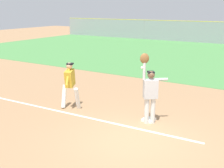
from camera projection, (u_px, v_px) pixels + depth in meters
ground_plane at (135, 141)px, 8.04m from camera, size 74.55×74.55×0.00m
chalk_foul_line at (41, 107)px, 10.72m from camera, size 12.00×0.52×0.01m
first_base at (149, 120)px, 9.43m from camera, size 0.40×0.40×0.08m
fielder at (150, 90)px, 8.98m from camera, size 0.78×0.63×2.28m
runner at (70, 82)px, 10.36m from camera, size 0.88×0.81×1.72m
baseball at (142, 68)px, 8.73m from camera, size 0.07×0.07×0.07m
parked_car_red at (185, 33)px, 33.51m from camera, size 4.53×2.37×1.25m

